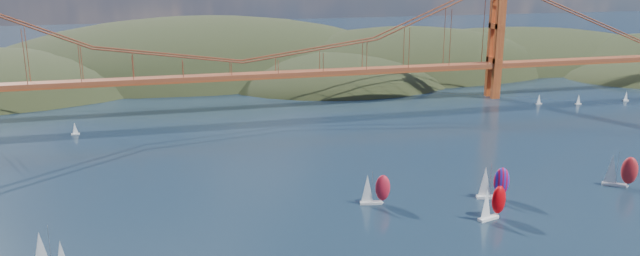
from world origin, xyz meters
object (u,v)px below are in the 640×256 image
object	(u,v)px
racer_1	(492,202)
racer_2	(620,170)
racer_0	(375,189)
racer_rwb	(493,182)

from	to	relation	value
racer_1	racer_2	world-z (taller)	racer_2
racer_0	racer_2	xyz separation A→B (m)	(73.79, -4.75, 0.55)
racer_1	racer_2	bearing A→B (deg)	-2.38
racer_1	racer_rwb	bearing A→B (deg)	43.52
racer_2	racer_rwb	xyz separation A→B (m)	(-40.69, 0.65, -0.16)
racer_1	racer_rwb	world-z (taller)	racer_rwb
racer_0	racer_rwb	xyz separation A→B (m)	(33.10, -4.11, 0.38)
racer_rwb	racer_2	bearing A→B (deg)	12.69
racer_0	racer_1	world-z (taller)	racer_1
racer_1	racer_rwb	size ratio (longest dim) A/B	0.95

